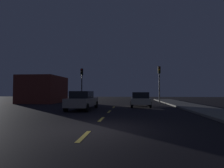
{
  "coord_description": "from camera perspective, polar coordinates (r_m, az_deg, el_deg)",
  "views": [
    {
      "loc": [
        1.55,
        -7.23,
        1.51
      ],
      "look_at": [
        -0.49,
        13.54,
        2.4
      ],
      "focal_mm": 28.92,
      "sensor_mm": 36.0,
      "label": 1
    }
  ],
  "objects": [
    {
      "name": "ground_plane",
      "position": [
        14.4,
        -0.61,
        -8.46
      ],
      "size": [
        80.0,
        80.0,
        0.0
      ],
      "primitive_type": "plane",
      "color": "black"
    },
    {
      "name": "sidewalk_curb_right",
      "position": [
        15.49,
        28.43,
        -7.46
      ],
      "size": [
        3.0,
        40.0,
        0.15
      ],
      "primitive_type": "cube",
      "color": "gray",
      "rests_on": "ground_plane"
    },
    {
      "name": "lane_stripe_nearest",
      "position": [
        6.41,
        -8.92,
        -15.98
      ],
      "size": [
        0.16,
        1.6,
        0.01
      ],
      "primitive_type": "cube",
      "color": "#EACC4C",
      "rests_on": "ground_plane"
    },
    {
      "name": "lane_stripe_second",
      "position": [
        10.07,
        -3.38,
        -11.03
      ],
      "size": [
        0.16,
        1.6,
        0.01
      ],
      "primitive_type": "cube",
      "color": "#EACC4C",
      "rests_on": "ground_plane"
    },
    {
      "name": "lane_stripe_third",
      "position": [
        13.8,
        -0.88,
        -8.7
      ],
      "size": [
        0.16,
        1.6,
        0.01
      ],
      "primitive_type": "cube",
      "color": "#EACC4C",
      "rests_on": "ground_plane"
    },
    {
      "name": "lane_stripe_fourth",
      "position": [
        17.57,
        0.53,
        -7.36
      ],
      "size": [
        0.16,
        1.6,
        0.01
      ],
      "primitive_type": "cube",
      "color": "#EACC4C",
      "rests_on": "ground_plane"
    },
    {
      "name": "traffic_signal_left",
      "position": [
        24.6,
        -9.54,
        1.66
      ],
      "size": [
        0.32,
        0.38,
        4.63
      ],
      "color": "#2D2D30",
      "rests_on": "ground_plane"
    },
    {
      "name": "traffic_signal_right",
      "position": [
        24.05,
        14.72,
        2.06
      ],
      "size": [
        0.32,
        0.38,
        4.79
      ],
      "color": "#2D2D30",
      "rests_on": "ground_plane"
    },
    {
      "name": "car_stopped_ahead",
      "position": [
        18.51,
        9.0,
        -4.8
      ],
      "size": [
        2.03,
        3.97,
        1.46
      ],
      "color": "beige",
      "rests_on": "ground_plane"
    },
    {
      "name": "car_adjacent_lane",
      "position": [
        15.4,
        -9.32,
        -5.11
      ],
      "size": [
        1.91,
        4.58,
        1.56
      ],
      "color": "gray",
      "rests_on": "ground_plane"
    },
    {
      "name": "storefront_left",
      "position": [
        26.82,
        -20.81,
        -1.63
      ],
      "size": [
        4.76,
        6.29,
        3.64
      ],
      "primitive_type": "cube",
      "color": "maroon",
      "rests_on": "ground_plane"
    }
  ]
}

